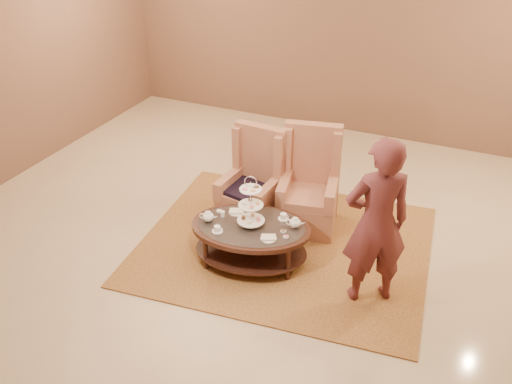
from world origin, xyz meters
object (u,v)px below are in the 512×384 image
at_px(tea_table, 251,232).
at_px(armchair_left, 254,191).
at_px(person, 376,223).
at_px(armchair_right, 309,193).

distance_m(tea_table, armchair_left, 0.87).
height_order(tea_table, person, person).
xyz_separation_m(armchair_right, person, (1.04, -1.06, 0.48)).
distance_m(tea_table, person, 1.44).
bearing_deg(tea_table, armchair_left, 100.27).
height_order(tea_table, armchair_left, armchair_left).
bearing_deg(person, armchair_left, -58.91).
xyz_separation_m(tea_table, armchair_right, (0.31, 1.02, 0.02)).
xyz_separation_m(armchair_left, armchair_right, (0.64, 0.21, 0.01)).
relative_size(tea_table, armchair_left, 1.22).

